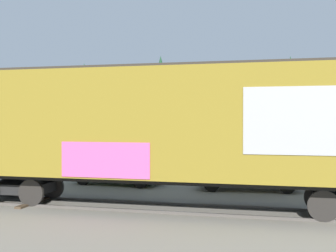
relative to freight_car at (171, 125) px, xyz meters
The scene contains 6 objects.
ground_plane 3.12m from the freight_car, ahead, with size 260.00×260.00×0.00m, color slate.
track 3.63m from the freight_car, behind, with size 60.00×5.00×0.08m.
freight_car is the anchor object (origin of this frame).
hillside 64.20m from the freight_car, 88.78° to the left, with size 125.70×37.83×13.30m.
parked_car_green 6.38m from the freight_car, 129.48° to the left, with size 4.21×2.12×1.67m.
parked_car_white 5.56m from the freight_car, 67.67° to the left, with size 4.61×2.47×1.57m.
Camera 1 is at (2.63, -13.77, 2.98)m, focal length 46.50 mm.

